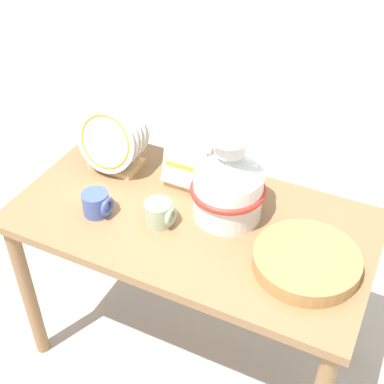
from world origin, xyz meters
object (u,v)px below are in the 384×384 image
(dish_rack_round_plates, at_px, (113,141))
(mug_cobalt_glaze, at_px, (97,204))
(ceramic_vase, at_px, (228,182))
(dish_rack_square_plates, at_px, (189,167))
(mug_sage_glaze, at_px, (160,213))
(wicker_charger_stack, at_px, (306,261))

(dish_rack_round_plates, distance_m, mug_cobalt_glaze, 0.29)
(ceramic_vase, distance_m, dish_rack_round_plates, 0.51)
(dish_rack_square_plates, bearing_deg, mug_sage_glaze, -86.11)
(dish_rack_round_plates, bearing_deg, ceramic_vase, -7.84)
(dish_rack_round_plates, xyz_separation_m, mug_sage_glaze, (0.31, -0.21, -0.08))
(wicker_charger_stack, distance_m, mug_sage_glaze, 0.51)
(wicker_charger_stack, bearing_deg, dish_rack_round_plates, 166.51)
(wicker_charger_stack, height_order, mug_cobalt_glaze, mug_cobalt_glaze)
(dish_rack_round_plates, height_order, mug_sage_glaze, dish_rack_round_plates)
(ceramic_vase, bearing_deg, wicker_charger_stack, -21.75)
(dish_rack_square_plates, distance_m, mug_sage_glaze, 0.26)
(ceramic_vase, distance_m, dish_rack_square_plates, 0.25)
(dish_rack_round_plates, relative_size, mug_cobalt_glaze, 2.58)
(dish_rack_square_plates, distance_m, wicker_charger_stack, 0.58)
(mug_sage_glaze, distance_m, mug_cobalt_glaze, 0.23)
(wicker_charger_stack, bearing_deg, dish_rack_square_plates, 155.04)
(mug_sage_glaze, relative_size, mug_cobalt_glaze, 1.00)
(dish_rack_square_plates, relative_size, wicker_charger_stack, 0.56)
(ceramic_vase, height_order, wicker_charger_stack, ceramic_vase)
(ceramic_vase, relative_size, dish_rack_round_plates, 1.24)
(dish_rack_round_plates, bearing_deg, mug_sage_glaze, -34.18)
(wicker_charger_stack, xyz_separation_m, mug_cobalt_glaze, (-0.73, -0.06, 0.02))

